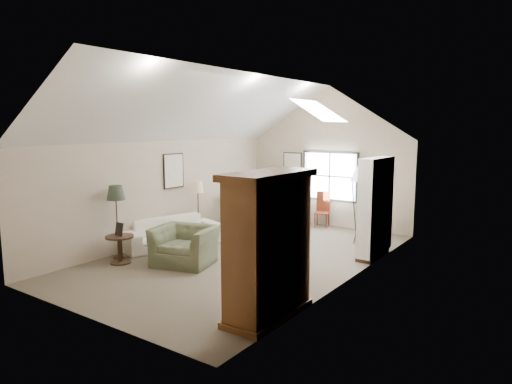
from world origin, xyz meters
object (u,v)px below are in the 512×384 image
Objects in this scene: armchair_near at (185,245)px; armchair_far at (254,210)px; sofa at (172,232)px; side_chair at (322,210)px; side_table at (120,249)px; coffee_table at (245,234)px; armoire at (268,246)px.

armchair_near is 1.15× the size of armchair_far.
sofa is 2.96m from armchair_far.
armchair_far is (0.34, 2.93, 0.14)m from sofa.
armchair_near is at bearing -113.91° from side_chair.
armchair_near is at bearing 126.17° from armchair_far.
side_table is at bearing -124.06° from side_chair.
armchair_far is at bearing 118.27° from coffee_table.
armoire reaches higher than coffee_table.
side_table is (-1.16, -0.75, -0.10)m from armchair_near.
side_chair reaches higher than side_table.
armoire is 4.61m from coffee_table.
side_chair is (1.88, 5.61, 0.21)m from side_table.
side_table is (-0.24, -4.53, -0.19)m from armchair_far.
side_table is at bearing -157.54° from sofa.
coffee_table is 2.81m from side_chair.
coffee_table is at bearing 69.32° from side_table.
coffee_table is at bearing -23.37° from sofa.
armoire reaches higher than side_chair.
armchair_near reaches higher than side_table.
coffee_table is at bearing -121.68° from side_chair.
side_chair is (1.98, 4.01, 0.16)m from sofa.
sofa is at bearing 105.86° from armchair_far.
side_table is at bearing 109.43° from armchair_far.
coffee_table is (-2.96, 3.42, -0.90)m from armoire.
armchair_far is 1.33× the size of coffee_table.
sofa is at bearing -131.82° from side_chair.
sofa is 2.96× the size of coffee_table.
armoire reaches higher than armchair_far.
armoire is at bearing -6.93° from side_table.
armchair_far reaches higher than coffee_table.
armoire is 4.17m from side_table.
side_table reaches higher than coffee_table.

